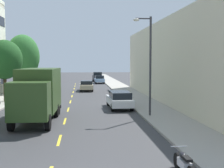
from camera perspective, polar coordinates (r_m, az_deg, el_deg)
ground_plane at (r=38.52m, az=-7.50°, el=-1.82°), size 160.00×160.00×0.00m
sidewalk_left at (r=37.43m, az=-18.53°, el=-2.07°), size 3.20×120.00×0.14m
sidewalk_right at (r=36.98m, az=3.47°, el=-1.93°), size 3.20×120.00×0.14m
lane_centerline_dashes at (r=33.06m, az=-7.79°, el=-2.80°), size 0.14×47.20×0.01m
apartment_block_opposite at (r=30.94m, az=18.14°, el=4.01°), size 10.00×36.00×8.04m
street_tree_third at (r=31.30m, az=-19.85°, el=4.39°), size 3.48×3.48×6.06m
street_tree_farthest at (r=40.38m, az=-16.66°, el=5.03°), size 4.25×4.25×7.42m
street_lamp at (r=21.70m, az=6.96°, el=4.79°), size 1.35×0.28×7.12m
delivery_box_truck at (r=21.03m, az=-13.88°, el=-1.44°), size 2.58×7.63×3.56m
parked_hatchback_sky at (r=56.47m, az=-2.41°, el=0.88°), size 1.79×4.02×1.50m
parked_suv_charcoal at (r=63.32m, az=-2.82°, el=1.45°), size 2.02×4.83×1.93m
parked_wagon_forest at (r=41.40m, az=-13.36°, el=-0.36°), size 1.88×4.72×1.50m
parked_wagon_white at (r=25.85m, az=1.44°, el=-2.93°), size 1.93×4.74×1.50m
parked_wagon_navy at (r=32.18m, az=-15.84°, el=-1.68°), size 1.90×4.73×1.50m
parked_hatchback_burgundy at (r=63.65m, az=-10.73°, el=1.18°), size 1.77×4.01×1.50m
moving_champagne_sedan at (r=41.91m, az=-4.91°, el=-0.29°), size 1.80×4.50×1.43m
parked_motorcycle at (r=11.19m, az=13.63°, el=-14.66°), size 0.62×2.05×0.90m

